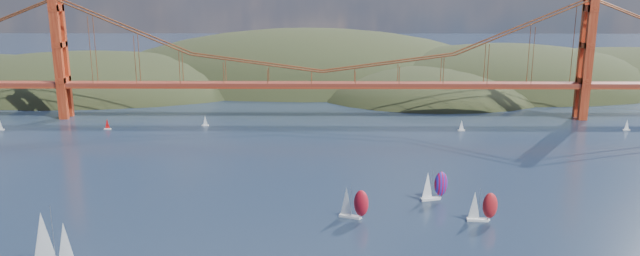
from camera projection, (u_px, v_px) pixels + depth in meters
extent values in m
ellipsoid|color=black|center=(89.00, 106.00, 372.86)|extent=(240.00, 140.00, 64.00)
ellipsoid|color=black|center=(308.00, 102.00, 411.98)|extent=(300.00, 180.00, 96.00)
ellipsoid|color=black|center=(503.00, 106.00, 381.07)|extent=(220.00, 140.00, 76.00)
ellipsoid|color=black|center=(429.00, 109.00, 351.17)|extent=(140.00, 110.00, 48.00)
ellipsoid|color=black|center=(635.00, 96.00, 399.07)|extent=(260.00, 160.00, 60.00)
cube|color=maroon|center=(322.00, 84.00, 287.54)|extent=(440.00, 7.00, 1.60)
cube|color=maroon|center=(322.00, 87.00, 287.83)|extent=(440.00, 7.00, 0.80)
cube|color=maroon|center=(61.00, 59.00, 285.72)|extent=(4.00, 8.50, 55.00)
cube|color=maroon|center=(586.00, 60.00, 283.80)|extent=(4.00, 8.50, 55.00)
cylinder|color=#99999E|center=(53.00, 234.00, 141.58)|extent=(0.14, 0.14, 13.92)
cone|color=white|center=(43.00, 238.00, 141.51)|extent=(6.00, 6.00, 12.25)
cone|color=white|center=(65.00, 242.00, 142.35)|extent=(4.29, 4.29, 9.74)
cube|color=white|center=(350.00, 216.00, 172.55)|extent=(6.10, 3.74, 0.71)
cylinder|color=#99999E|center=(351.00, 200.00, 171.29)|extent=(0.09, 0.09, 8.86)
cone|color=white|center=(346.00, 201.00, 171.90)|extent=(4.31, 4.31, 7.80)
ellipsoid|color=red|center=(361.00, 203.00, 170.30)|extent=(4.81, 3.96, 7.44)
cube|color=white|center=(477.00, 220.00, 170.27)|extent=(5.83, 1.99, 0.69)
cylinder|color=#99999E|center=(479.00, 204.00, 169.12)|extent=(0.09, 0.09, 8.59)
cone|color=white|center=(474.00, 205.00, 169.33)|extent=(3.42, 3.42, 7.56)
ellipsoid|color=red|center=(490.00, 206.00, 169.01)|extent=(4.17, 2.79, 7.22)
cube|color=silver|center=(430.00, 199.00, 185.95)|extent=(6.22, 3.30, 0.72)
cylinder|color=#99999E|center=(432.00, 183.00, 184.86)|extent=(0.09, 0.09, 8.98)
cone|color=white|center=(428.00, 185.00, 184.60)|extent=(4.16, 4.16, 7.90)
ellipsoid|color=#AB0720|center=(441.00, 184.00, 185.76)|extent=(4.76, 3.71, 7.55)
cube|color=silver|center=(1.00, 130.00, 268.60)|extent=(3.00, 1.00, 0.50)
cone|color=white|center=(0.00, 124.00, 268.03)|extent=(2.00, 2.00, 4.20)
cube|color=silver|center=(108.00, 129.00, 269.97)|extent=(3.00, 1.00, 0.50)
cone|color=red|center=(107.00, 124.00, 269.41)|extent=(2.00, 2.00, 4.20)
cube|color=silver|center=(205.00, 125.00, 276.01)|extent=(3.00, 1.00, 0.50)
cone|color=white|center=(205.00, 120.00, 275.45)|extent=(2.00, 2.00, 4.20)
cube|color=silver|center=(626.00, 130.00, 268.25)|extent=(3.00, 1.00, 0.50)
cone|color=white|center=(627.00, 125.00, 267.69)|extent=(2.00, 2.00, 4.20)
cube|color=silver|center=(461.00, 130.00, 267.36)|extent=(3.00, 1.00, 0.50)
cone|color=white|center=(462.00, 125.00, 266.79)|extent=(2.00, 2.00, 4.20)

